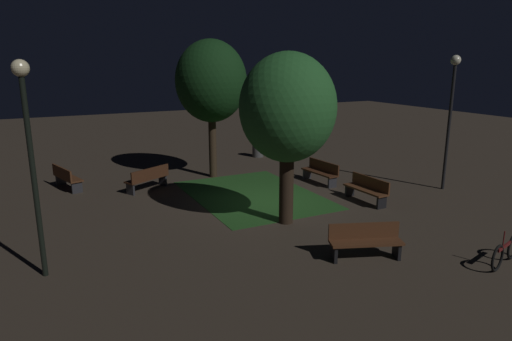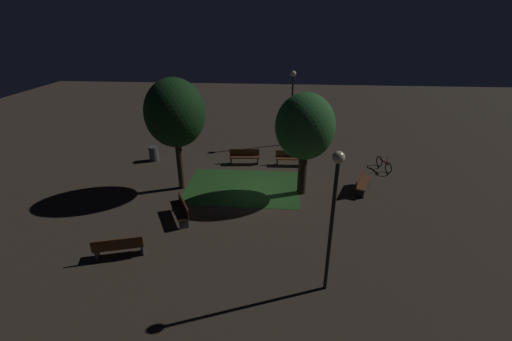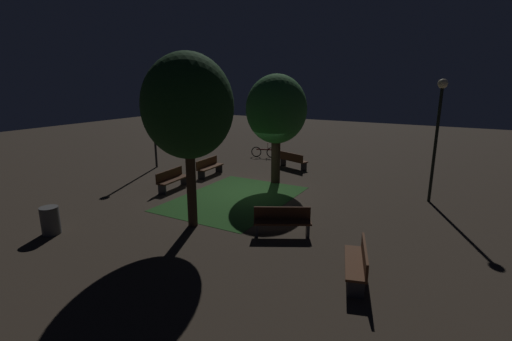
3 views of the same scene
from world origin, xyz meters
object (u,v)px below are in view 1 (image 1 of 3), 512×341
object	(u,v)px
tree_tall_center	(211,82)
bench_lawn_edge	(66,177)
bench_by_lamp	(367,189)
bench_near_trees	(321,171)
bench_front_left	(365,240)
tree_back_right	(288,109)
lamp_post_plaza_west	(451,101)
lamp_post_near_wall	(29,135)
bicycle	(505,252)
bench_path_side	(148,178)
trash_bin	(258,148)

from	to	relation	value
tree_tall_center	bench_lawn_edge	bearing A→B (deg)	82.59
bench_by_lamp	tree_tall_center	bearing A→B (deg)	31.64
bench_near_trees	bench_front_left	world-z (taller)	same
bench_near_trees	tree_back_right	bearing A→B (deg)	132.75
bench_front_left	lamp_post_plaza_west	xyz separation A→B (m)	(3.52, -6.78, 2.87)
tree_tall_center	lamp_post_near_wall	world-z (taller)	tree_tall_center
bench_by_lamp	bicycle	bearing A→B (deg)	176.59
bench_path_side	bench_lawn_edge	bearing A→B (deg)	60.87
bench_near_trees	lamp_post_near_wall	world-z (taller)	lamp_post_near_wall
trash_bin	lamp_post_plaza_west	bearing A→B (deg)	-156.52
bench_near_trees	bench_path_side	distance (m)	6.77
bench_front_left	trash_bin	distance (m)	12.38
bench_by_lamp	bench_front_left	size ratio (longest dim) A/B	0.98
bench_path_side	lamp_post_plaza_west	size ratio (longest dim) A/B	0.36
bench_by_lamp	lamp_post_plaza_west	xyz separation A→B (m)	(-0.04, -3.70, 2.87)
lamp_post_near_wall	bicycle	bearing A→B (deg)	-113.85
trash_bin	tree_tall_center	bearing A→B (deg)	127.93
bench_by_lamp	lamp_post_plaza_west	size ratio (longest dim) A/B	0.36
bench_front_left	trash_bin	bearing A→B (deg)	-14.54
lamp_post_near_wall	bench_front_left	bearing A→B (deg)	-109.73
bench_path_side	tree_back_right	distance (m)	6.78
bench_front_left	bench_lawn_edge	distance (m)	11.71
bench_by_lamp	lamp_post_plaza_west	world-z (taller)	lamp_post_plaza_west
bench_lawn_edge	lamp_post_plaza_west	bearing A→B (deg)	-116.58
tree_tall_center	lamp_post_plaza_west	xyz separation A→B (m)	(-5.71, -7.19, -0.61)
bench_front_left	tree_tall_center	size ratio (longest dim) A/B	0.33
bench_by_lamp	trash_bin	distance (m)	8.41
bench_near_trees	bench_front_left	xyz separation A→B (m)	(-6.35, 3.08, 0.00)
bench_by_lamp	tree_back_right	distance (m)	4.65
lamp_post_plaza_west	bench_path_side	bearing A→B (deg)	64.14
bench_lawn_edge	lamp_post_near_wall	distance (m)	7.98
lamp_post_plaza_west	bench_front_left	bearing A→B (deg)	117.46
bench_path_side	bench_lawn_edge	xyz separation A→B (m)	(1.54, 2.77, 0.00)
bench_by_lamp	bicycle	xyz separation A→B (m)	(-5.38, 0.32, -0.14)
tree_tall_center	bench_near_trees	bearing A→B (deg)	-129.58
trash_bin	bicycle	xyz separation A→B (m)	(-13.80, 0.35, -0.10)
tree_back_right	tree_tall_center	world-z (taller)	tree_tall_center
bench_path_side	tree_tall_center	bearing A→B (deg)	-74.78
tree_back_right	lamp_post_plaza_west	xyz separation A→B (m)	(0.45, -7.25, -0.10)
bench_near_trees	bench_lawn_edge	xyz separation A→B (m)	(3.63, 9.21, 0.00)
tree_back_right	bicycle	distance (m)	6.63
tree_tall_center	tree_back_right	bearing A→B (deg)	179.49
tree_tall_center	lamp_post_plaza_west	bearing A→B (deg)	-128.47
bench_near_trees	bench_lawn_edge	bearing A→B (deg)	68.48
bench_near_trees	lamp_post_plaza_west	distance (m)	5.47
bicycle	tree_tall_center	bearing A→B (deg)	16.01
lamp_post_plaza_west	bicycle	distance (m)	7.33
bench_near_trees	bicycle	size ratio (longest dim) A/B	1.14
bench_near_trees	bench_lawn_edge	world-z (taller)	same
bench_path_side	tree_tall_center	world-z (taller)	tree_tall_center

